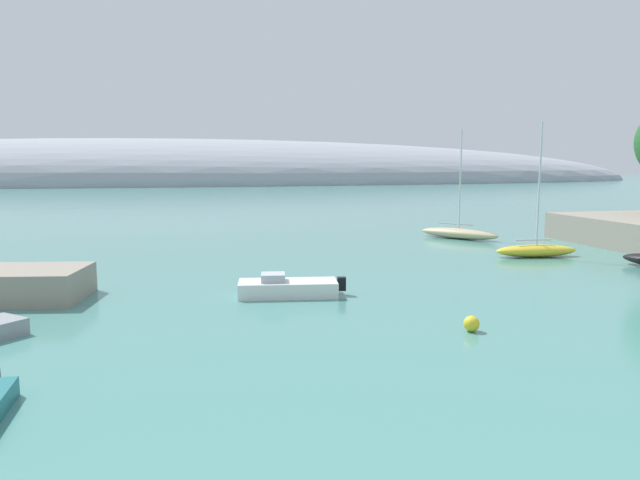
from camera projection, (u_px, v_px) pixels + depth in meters
The scene contains 5 objects.
distant_ridge at pixel (166, 183), 201.69m from camera, with size 361.56×82.10×30.01m, color #999EA8.
sailboat_yellow_near_shore at pixel (536, 250), 42.37m from camera, with size 6.19×2.29×9.63m.
sailboat_sand_outer_mooring at pixel (459, 233), 52.53m from camera, with size 5.80×6.97×9.69m.
motorboat_white_outer at pixel (288, 288), 29.89m from camera, with size 5.59×2.68×1.18m.
mooring_buoy_yellow at pixel (472, 324), 23.58m from camera, with size 0.64×0.64×0.64m, color yellow.
Camera 1 is at (-11.22, -3.95, 6.75)m, focal length 32.87 mm.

